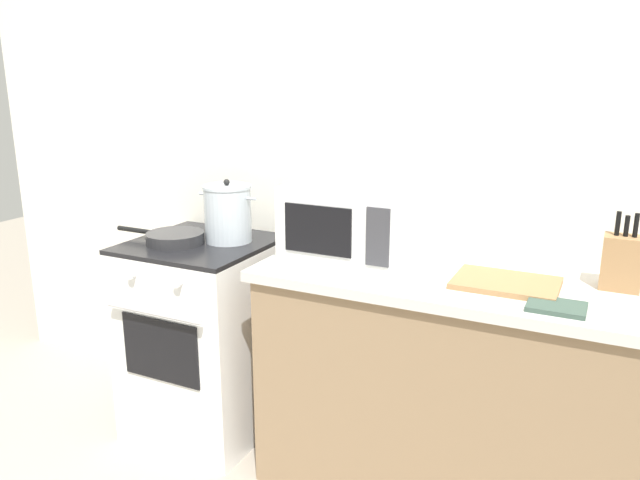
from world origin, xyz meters
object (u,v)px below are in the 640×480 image
Objects in this scene: cutting_board at (506,283)px; oven_mitt at (557,307)px; stock_pot at (228,213)px; microwave at (351,222)px; frying_pan at (174,238)px; knife_block at (622,262)px; stove at (204,337)px.

cutting_board is 2.00× the size of oven_mitt.
stock_pot is 0.60× the size of microwave.
microwave is (0.79, 0.15, 0.12)m from frying_pan.
cutting_board is (1.23, -0.07, -0.12)m from stock_pot.
frying_pan is at bearing -173.30° from knife_block.
oven_mitt is (-0.17, -0.30, -0.09)m from knife_block.
knife_block is at bearing 4.76° from stove.
oven_mitt reaches higher than stove.
knife_block is 1.52× the size of oven_mitt.
oven_mitt is (0.19, -0.16, -0.00)m from cutting_board.
stove is at bearing -179.95° from cutting_board.
stock_pot reaches higher than stove.
microwave is 0.65m from cutting_board.
microwave reaches higher than cutting_board.
knife_block reaches higher than oven_mitt.
stock_pot is 1.09× the size of knife_block.
oven_mitt is at bearing -3.24° from frying_pan.
microwave is 1.39× the size of cutting_board.
cutting_board reaches higher than stove.
microwave is 1.82× the size of knife_block.
stove is at bearing -175.24° from knife_block.
stock_pot is 1.59m from knife_block.
knife_block is (0.36, 0.14, 0.09)m from cutting_board.
frying_pan is at bearing -169.40° from microwave.
stock_pot reaches higher than cutting_board.
microwave is 2.78× the size of oven_mitt.
microwave is at bearing 6.44° from stove.
stock_pot is 1.44m from oven_mitt.
frying_pan is at bearing -177.22° from cutting_board.
cutting_board is at bearing 2.78° from frying_pan.
microwave is at bearing 10.60° from frying_pan.
cutting_board reaches higher than oven_mitt.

